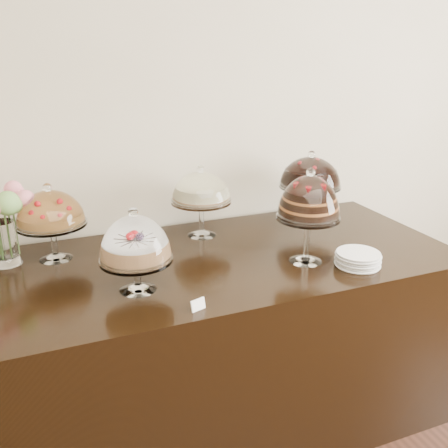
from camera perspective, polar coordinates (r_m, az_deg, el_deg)
name	(u,v)px	position (r m, az deg, el deg)	size (l,w,h in m)	color
wall_back	(219,110)	(2.74, -0.52, 12.89)	(5.00, 0.04, 3.00)	#BEB499
display_counter	(220,340)	(2.54, -0.43, -13.12)	(2.20, 1.00, 0.90)	black
cake_stand_sugar_sponge	(135,243)	(1.98, -10.12, -2.10)	(0.29, 0.29, 0.35)	white
cake_stand_choco_layer	(309,201)	(2.22, 9.69, 2.61)	(0.28, 0.28, 0.44)	white
cake_stand_cheesecake	(201,190)	(2.52, -2.64, 3.87)	(0.31, 0.31, 0.37)	white
cake_stand_dark_choco	(310,175)	(2.74, 9.85, 5.56)	(0.34, 0.34, 0.40)	white
cake_stand_fruit_tart	(50,212)	(2.36, -19.23, 1.34)	(0.31, 0.31, 0.36)	white
flower_vase	(0,214)	(2.39, -24.25, 1.04)	(0.30, 0.25, 0.39)	white
plate_stack	(358,259)	(2.31, 15.05, -3.88)	(0.20, 0.20, 0.06)	silver
price_card_left	(198,305)	(1.88, -2.98, -9.19)	(0.06, 0.01, 0.04)	white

